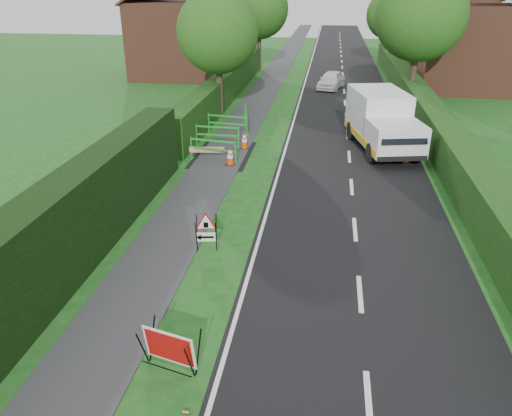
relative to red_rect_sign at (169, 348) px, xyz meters
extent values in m
plane|color=#174C15|center=(1.32, 2.19, -0.54)|extent=(120.00, 120.00, 0.00)
cube|color=black|center=(3.82, 37.19, -0.53)|extent=(6.00, 90.00, 0.02)
cube|color=#2D2D30|center=(-1.68, 37.19, -0.53)|extent=(2.00, 90.00, 0.02)
cube|color=black|center=(-3.68, 2.19, -0.54)|extent=(1.10, 18.00, 2.50)
cube|color=#14380F|center=(-3.68, 24.19, -0.54)|extent=(1.00, 24.00, 1.80)
cube|color=#14380F|center=(7.82, 18.19, -0.54)|extent=(1.20, 50.00, 1.50)
cube|color=brown|center=(-8.68, 32.19, 2.21)|extent=(7.00, 7.00, 5.50)
cube|color=brown|center=(12.32, 30.19, 2.21)|extent=(7.00, 7.00, 5.50)
cube|color=brown|center=(13.32, 44.19, 2.21)|extent=(7.00, 7.00, 5.50)
cylinder|color=#2D2116|center=(-3.28, 20.19, 0.78)|extent=(0.36, 0.36, 2.62)
sphere|color=#174613|center=(-3.28, 20.19, 3.96)|extent=(4.40, 4.40, 4.40)
cylinder|color=#2D2116|center=(7.72, 24.19, 0.95)|extent=(0.36, 0.36, 2.97)
sphere|color=#174613|center=(7.72, 24.19, 4.65)|extent=(5.20, 5.20, 5.20)
cylinder|color=#2D2116|center=(-3.28, 36.19, 0.86)|extent=(0.36, 0.36, 2.80)
sphere|color=#174613|center=(-3.28, 36.19, 4.30)|extent=(4.80, 4.80, 4.80)
cylinder|color=#2D2116|center=(7.72, 40.19, 0.69)|extent=(0.36, 0.36, 2.45)
sphere|color=#174613|center=(7.72, 40.19, 3.70)|extent=(4.20, 4.20, 4.20)
cylinder|color=black|center=(-0.55, 0.00, -0.06)|extent=(0.11, 0.32, 0.91)
cylinder|color=black|center=(-0.46, 0.33, -0.06)|extent=(0.11, 0.32, 0.91)
cylinder|color=black|center=(0.47, -0.27, -0.06)|extent=(0.11, 0.32, 0.91)
cylinder|color=black|center=(0.56, 0.05, -0.06)|extent=(0.11, 0.32, 0.91)
cylinder|color=black|center=(-0.04, -0.16, -0.38)|extent=(1.09, 0.31, 0.03)
cube|color=white|center=(0.00, 0.01, 0.02)|extent=(1.11, 0.42, 0.80)
cube|color=#AE0C0C|center=(0.00, -0.01, 0.02)|extent=(1.01, 0.37, 0.69)
cylinder|color=black|center=(-0.64, 4.57, -0.01)|extent=(0.08, 0.31, 1.02)
cylinder|color=black|center=(-0.69, 4.82, -0.01)|extent=(0.08, 0.31, 1.02)
cylinder|color=black|center=(-0.10, 4.67, -0.01)|extent=(0.08, 0.31, 1.02)
cylinder|color=black|center=(-0.15, 4.92, -0.01)|extent=(0.08, 0.31, 1.02)
cube|color=white|center=(-0.39, 4.73, -0.08)|extent=(0.56, 0.12, 0.27)
cube|color=black|center=(-0.39, 4.71, -0.08)|extent=(0.40, 0.08, 0.06)
cone|color=black|center=(-0.61, 4.67, -0.08)|extent=(0.16, 0.18, 0.16)
cube|color=black|center=(-0.39, 4.71, 0.30)|extent=(0.13, 0.03, 0.16)
cube|color=silver|center=(5.04, 15.86, 0.93)|extent=(2.80, 3.79, 2.04)
cube|color=silver|center=(5.60, 13.33, 0.53)|extent=(2.54, 2.61, 1.25)
cube|color=black|center=(5.83, 12.30, 0.84)|extent=(1.87, 0.64, 0.57)
cube|color=yellow|center=(4.21, 14.66, 0.12)|extent=(1.15, 5.12, 0.25)
cube|color=yellow|center=(6.30, 15.12, 0.12)|extent=(1.15, 5.12, 0.25)
cube|color=black|center=(5.83, 12.31, -0.03)|extent=(2.05, 0.57, 0.21)
cylinder|color=black|center=(4.68, 13.07, -0.11)|extent=(0.43, 0.88, 0.85)
cylinder|color=black|center=(6.54, 13.48, -0.11)|extent=(0.43, 0.88, 0.85)
cylinder|color=black|center=(3.95, 16.40, -0.11)|extent=(0.43, 0.88, 0.85)
cylinder|color=black|center=(5.81, 16.82, -0.11)|extent=(0.43, 0.88, 0.85)
cube|color=black|center=(6.17, 13.24, -0.52)|extent=(0.38, 0.38, 0.04)
cone|color=#E03A07|center=(6.17, 13.24, -0.12)|extent=(0.32, 0.32, 0.75)
cylinder|color=white|center=(6.17, 13.24, -0.16)|extent=(0.25, 0.25, 0.14)
cylinder|color=white|center=(6.17, 13.24, 0.03)|extent=(0.17, 0.17, 0.10)
cube|color=black|center=(6.33, 15.60, -0.52)|extent=(0.38, 0.38, 0.04)
cone|color=#E03A07|center=(6.33, 15.60, -0.12)|extent=(0.32, 0.32, 0.75)
cylinder|color=white|center=(6.33, 15.60, -0.16)|extent=(0.25, 0.25, 0.14)
cylinder|color=white|center=(6.33, 15.60, 0.03)|extent=(0.17, 0.17, 0.10)
cube|color=black|center=(5.88, 18.64, -0.52)|extent=(0.38, 0.38, 0.04)
cone|color=#E03A07|center=(5.88, 18.64, -0.12)|extent=(0.32, 0.32, 0.75)
cylinder|color=white|center=(5.88, 18.64, -0.16)|extent=(0.25, 0.25, 0.14)
cylinder|color=white|center=(5.88, 18.64, 0.03)|extent=(0.17, 0.17, 0.10)
cube|color=black|center=(-1.11, 11.95, -0.52)|extent=(0.38, 0.38, 0.04)
cone|color=#E03A07|center=(-1.11, 11.95, -0.12)|extent=(0.32, 0.32, 0.75)
cylinder|color=white|center=(-1.11, 11.95, -0.16)|extent=(0.25, 0.25, 0.14)
cylinder|color=white|center=(-1.11, 11.95, 0.03)|extent=(0.17, 0.17, 0.10)
cube|color=black|center=(-0.89, 14.23, -0.52)|extent=(0.38, 0.38, 0.04)
cone|color=#E03A07|center=(-0.89, 14.23, -0.12)|extent=(0.32, 0.32, 0.75)
cylinder|color=white|center=(-0.89, 14.23, -0.16)|extent=(0.25, 0.25, 0.14)
cylinder|color=white|center=(-0.89, 14.23, 0.03)|extent=(0.17, 0.17, 0.10)
cube|color=#1B9526|center=(-2.88, 12.41, -0.04)|extent=(0.06, 0.06, 1.00)
cube|color=#1B9526|center=(-0.90, 12.09, -0.04)|extent=(0.06, 0.06, 1.00)
cube|color=#1B9526|center=(-1.89, 12.25, 0.38)|extent=(1.98, 0.38, 0.08)
cube|color=#1B9526|center=(-1.89, 12.25, 0.01)|extent=(1.98, 0.38, 0.08)
cube|color=#1B9526|center=(-2.88, 12.41, -0.52)|extent=(0.12, 0.36, 0.04)
cube|color=#1B9526|center=(-0.90, 12.09, -0.52)|extent=(0.12, 0.36, 0.04)
cube|color=#1B9526|center=(-3.17, 14.38, -0.04)|extent=(0.05, 0.05, 1.00)
cube|color=#1B9526|center=(-1.17, 14.30, -0.04)|extent=(0.05, 0.05, 1.00)
cube|color=#1B9526|center=(-2.17, 14.34, 0.38)|extent=(2.00, 0.13, 0.08)
cube|color=#1B9526|center=(-2.17, 14.34, 0.01)|extent=(2.00, 0.13, 0.08)
cube|color=#1B9526|center=(-3.17, 14.38, -0.52)|extent=(0.07, 0.35, 0.04)
cube|color=#1B9526|center=(-1.17, 14.30, -0.52)|extent=(0.07, 0.35, 0.04)
cube|color=#1B9526|center=(-3.07, 16.47, -0.04)|extent=(0.06, 0.06, 1.00)
cube|color=#1B9526|center=(-1.09, 16.19, -0.04)|extent=(0.06, 0.06, 1.00)
cube|color=#1B9526|center=(-2.08, 16.33, 0.38)|extent=(1.99, 0.33, 0.08)
cube|color=#1B9526|center=(-2.08, 16.33, 0.01)|extent=(1.99, 0.33, 0.08)
cube|color=#1B9526|center=(-3.07, 16.47, -0.52)|extent=(0.11, 0.35, 0.04)
cube|color=#1B9526|center=(-1.09, 16.19, -0.52)|extent=(0.11, 0.35, 0.04)
cube|color=#1B9526|center=(-1.18, 16.64, -0.04)|extent=(0.06, 0.06, 1.00)
cube|color=#1B9526|center=(-1.59, 18.60, -0.04)|extent=(0.06, 0.06, 1.00)
cube|color=#1B9526|center=(-1.39, 17.62, 0.38)|extent=(0.45, 1.97, 0.08)
cube|color=#1B9526|center=(-1.39, 17.62, 0.01)|extent=(0.45, 1.97, 0.08)
cube|color=#1B9526|center=(-1.18, 16.64, -0.52)|extent=(0.35, 0.13, 0.04)
cube|color=#1B9526|center=(-1.59, 18.60, -0.52)|extent=(0.35, 0.13, 0.04)
cube|color=red|center=(-2.22, 12.45, -0.54)|extent=(1.49, 0.22, 0.25)
cylinder|color=#BF7F4C|center=(0.59, -1.03, -0.54)|extent=(0.12, 0.07, 0.07)
imported|color=silver|center=(2.89, 28.65, 0.06)|extent=(2.20, 3.76, 1.20)
camera|label=1|loc=(2.76, -7.32, 6.51)|focal=35.00mm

